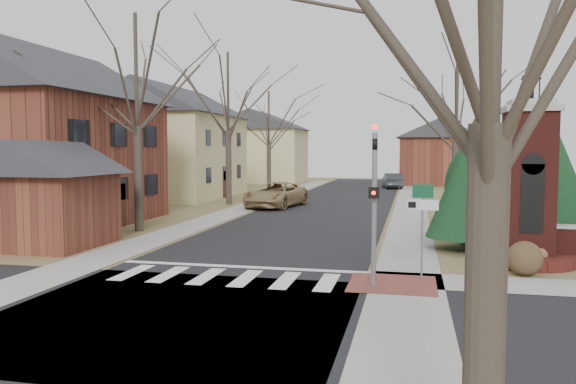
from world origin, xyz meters
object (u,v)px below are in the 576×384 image
(sign_post, at_px, (422,212))
(pickup_truck, at_px, (276,195))
(brick_gate_monument, at_px, (527,198))
(distant_car, at_px, (392,181))
(traffic_signal_pole, at_px, (374,193))

(sign_post, relative_size, pickup_truck, 0.47)
(sign_post, bearing_deg, brick_gate_monument, 41.42)
(brick_gate_monument, distance_m, distant_car, 36.41)
(pickup_truck, relative_size, distant_car, 1.32)
(sign_post, relative_size, distant_car, 0.62)
(brick_gate_monument, xyz_separation_m, pickup_truck, (-12.40, 15.87, -1.35))
(distant_car, bearing_deg, brick_gate_monument, 89.02)
(traffic_signal_pole, height_order, pickup_truck, traffic_signal_pole)
(brick_gate_monument, bearing_deg, distant_car, 98.85)
(traffic_signal_pole, xyz_separation_m, brick_gate_monument, (4.70, 4.42, -0.42))
(sign_post, height_order, distant_car, sign_post)
(pickup_truck, bearing_deg, traffic_signal_pole, -60.26)
(traffic_signal_pole, distance_m, brick_gate_monument, 6.47)
(traffic_signal_pole, height_order, brick_gate_monument, brick_gate_monument)
(sign_post, relative_size, brick_gate_monument, 0.42)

